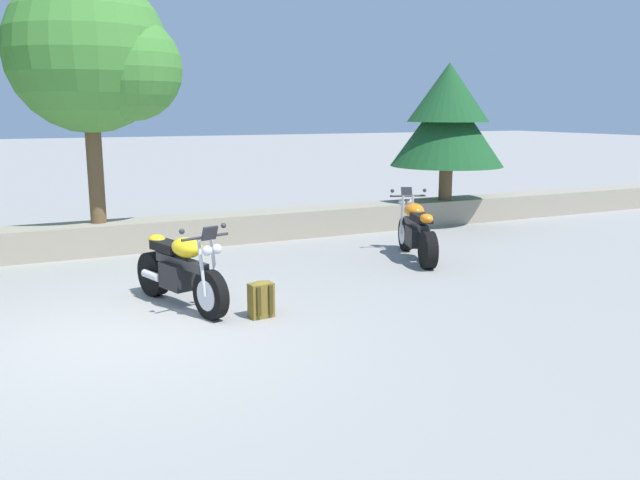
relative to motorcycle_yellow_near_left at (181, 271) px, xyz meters
The scene contains 7 objects.
ground_plane 1.35m from the motorcycle_yellow_near_left, 138.12° to the right, with size 120.00×120.00×0.00m, color gray.
stone_wall 4.07m from the motorcycle_yellow_near_left, 103.31° to the left, with size 36.00×0.80×0.55m, color gray.
motorcycle_yellow_near_left is the anchor object (origin of this frame).
motorcycle_orange_centre 4.54m from the motorcycle_yellow_near_left, 13.95° to the left, with size 0.93×2.01×1.18m.
rider_backpack 1.20m from the motorcycle_yellow_near_left, 47.53° to the right, with size 0.32×0.28×0.47m.
leafy_tree_mid_left 4.95m from the motorcycle_yellow_near_left, 95.76° to the left, with size 2.91×2.77×4.38m.
pine_tree_mid_right 8.25m from the motorcycle_yellow_near_left, 28.80° to the left, with size 2.53×2.53×3.05m.
Camera 1 is at (-0.98, -7.44, 2.55)m, focal length 36.60 mm.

